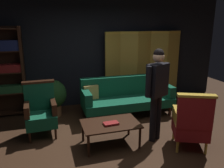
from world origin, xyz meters
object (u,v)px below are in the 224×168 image
object	(u,v)px
folding_screen	(144,66)
armchair_wing_left	(41,111)
coffee_table	(110,125)
book_red_leather	(111,123)
potted_plant	(54,95)
standing_figure	(157,87)
bookshelf	(3,70)
velvet_couch	(126,96)
armchair_gilt_accent	(192,122)

from	to	relation	value
folding_screen	armchair_wing_left	distance (m)	3.04
folding_screen	coffee_table	distance (m)	2.64
coffee_table	book_red_leather	xyz separation A→B (m)	(-0.01, -0.05, 0.06)
armchair_wing_left	potted_plant	distance (m)	0.93
armchair_wing_left	standing_figure	size ratio (longest dim) A/B	0.61
coffee_table	standing_figure	world-z (taller)	standing_figure
bookshelf	velvet_couch	size ratio (longest dim) A/B	0.97
velvet_couch	coffee_table	xyz separation A→B (m)	(-0.77, -1.28, -0.08)
folding_screen	armchair_wing_left	xyz separation A→B (m)	(-2.71, -1.28, -0.50)
folding_screen	armchair_gilt_accent	world-z (taller)	folding_screen
folding_screen	potted_plant	bearing A→B (deg)	-170.60
armchair_gilt_accent	armchair_wing_left	world-z (taller)	same
folding_screen	armchair_gilt_accent	size ratio (longest dim) A/B	2.11
velvet_couch	folding_screen	bearing A→B (deg)	44.81
folding_screen	velvet_couch	size ratio (longest dim) A/B	1.04
bookshelf	armchair_wing_left	world-z (taller)	bookshelf
bookshelf	velvet_couch	bearing A→B (deg)	-15.38
folding_screen	bookshelf	xyz separation A→B (m)	(-3.48, -0.03, 0.10)
velvet_couch	book_red_leather	bearing A→B (deg)	-120.08
armchair_gilt_accent	potted_plant	bearing A→B (deg)	134.85
folding_screen	armchair_wing_left	size ratio (longest dim) A/B	2.11
velvet_couch	armchair_wing_left	xyz separation A→B (m)	(-1.94, -0.51, 0.04)
coffee_table	velvet_couch	bearing A→B (deg)	59.12
armchair_wing_left	standing_figure	bearing A→B (deg)	-22.15
velvet_couch	armchair_wing_left	distance (m)	2.00
velvet_couch	coffee_table	world-z (taller)	velvet_couch
velvet_couch	bookshelf	bearing A→B (deg)	164.62
standing_figure	potted_plant	xyz separation A→B (m)	(-1.72, 1.70, -0.53)
standing_figure	book_red_leather	bearing A→B (deg)	-179.26
bookshelf	standing_figure	bearing A→B (deg)	-36.67
velvet_couch	coffee_table	distance (m)	1.50
armchair_gilt_accent	standing_figure	xyz separation A→B (m)	(-0.44, 0.47, 0.54)
folding_screen	potted_plant	world-z (taller)	folding_screen
folding_screen	standing_figure	world-z (taller)	folding_screen
coffee_table	standing_figure	size ratio (longest dim) A/B	0.59
potted_plant	folding_screen	bearing A→B (deg)	9.40
folding_screen	bookshelf	distance (m)	3.48
bookshelf	armchair_gilt_accent	bearing A→B (deg)	-38.25
folding_screen	coffee_table	xyz separation A→B (m)	(-1.54, -2.05, -0.61)
bookshelf	folding_screen	bearing A→B (deg)	0.46
velvet_couch	armchair_gilt_accent	xyz separation A→B (m)	(0.52, -1.79, 0.04)
standing_figure	potted_plant	size ratio (longest dim) A/B	2.00
coffee_table	potted_plant	distance (m)	1.87
coffee_table	bookshelf	bearing A→B (deg)	133.63
velvet_couch	armchair_gilt_accent	size ratio (longest dim) A/B	2.04
coffee_table	armchair_wing_left	bearing A→B (deg)	146.36
folding_screen	standing_figure	bearing A→B (deg)	-108.34
armchair_wing_left	coffee_table	bearing A→B (deg)	-33.64
folding_screen	potted_plant	size ratio (longest dim) A/B	2.58
potted_plant	book_red_leather	size ratio (longest dim) A/B	3.31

